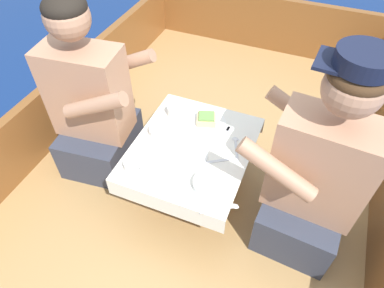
# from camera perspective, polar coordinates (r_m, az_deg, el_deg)

# --- Properties ---
(ground_plane) EXTENTS (60.00, 60.00, 0.00)m
(ground_plane) POSITION_cam_1_polar(r_m,az_deg,el_deg) (2.29, 0.68, -10.97)
(ground_plane) COLOR navy
(boat_deck) EXTENTS (2.02, 3.29, 0.32)m
(boat_deck) POSITION_cam_1_polar(r_m,az_deg,el_deg) (2.16, 0.72, -8.66)
(boat_deck) COLOR #A87F4C
(boat_deck) RESTS_ON ground_plane
(gunwale_port) EXTENTS (0.06, 3.29, 0.39)m
(gunwale_port) POSITION_cam_1_polar(r_m,az_deg,el_deg) (2.31, -22.46, 4.67)
(gunwale_port) COLOR brown
(gunwale_port) RESTS_ON boat_deck
(bow_coaming) EXTENTS (1.90, 0.06, 0.45)m
(bow_coaming) POSITION_cam_1_polar(r_m,az_deg,el_deg) (3.13, 12.43, 19.06)
(bow_coaming) COLOR brown
(bow_coaming) RESTS_ON boat_deck
(cockpit_table) EXTENTS (0.58, 0.68, 0.36)m
(cockpit_table) POSITION_cam_1_polar(r_m,az_deg,el_deg) (1.74, -0.00, -1.41)
(cockpit_table) COLOR #B2B2B7
(cockpit_table) RESTS_ON boat_deck
(person_port) EXTENTS (0.56, 0.49, 1.02)m
(person_port) POSITION_cam_1_polar(r_m,az_deg,el_deg) (1.93, -16.27, 6.01)
(person_port) COLOR #333847
(person_port) RESTS_ON boat_deck
(person_starboard) EXTENTS (0.55, 0.47, 1.05)m
(person_starboard) POSITION_cam_1_polar(r_m,az_deg,el_deg) (1.59, 19.78, -5.21)
(person_starboard) COLOR #333847
(person_starboard) RESTS_ON boat_deck
(plate_sandwich) EXTENTS (0.21, 0.21, 0.01)m
(plate_sandwich) POSITION_cam_1_polar(r_m,az_deg,el_deg) (1.83, 2.39, 3.57)
(plate_sandwich) COLOR white
(plate_sandwich) RESTS_ON cockpit_table
(plate_bread) EXTENTS (0.20, 0.20, 0.01)m
(plate_bread) POSITION_cam_1_polar(r_m,az_deg,el_deg) (1.67, -0.81, -1.70)
(plate_bread) COLOR white
(plate_bread) RESTS_ON cockpit_table
(sandwich) EXTENTS (0.12, 0.12, 0.05)m
(sandwich) POSITION_cam_1_polar(r_m,az_deg,el_deg) (1.81, 2.42, 4.20)
(sandwich) COLOR #E0BC7F
(sandwich) RESTS_ON plate_sandwich
(bowl_port_near) EXTENTS (0.15, 0.15, 0.04)m
(bowl_port_near) POSITION_cam_1_polar(r_m,az_deg,el_deg) (1.54, 2.93, -6.63)
(bowl_port_near) COLOR white
(bowl_port_near) RESTS_ON cockpit_table
(bowl_starboard_near) EXTENTS (0.14, 0.14, 0.04)m
(bowl_starboard_near) POSITION_cam_1_polar(r_m,az_deg,el_deg) (1.77, -4.91, 2.40)
(bowl_starboard_near) COLOR white
(bowl_starboard_near) RESTS_ON cockpit_table
(coffee_cup_port) EXTENTS (0.09, 0.06, 0.06)m
(coffee_cup_port) POSITION_cam_1_polar(r_m,az_deg,el_deg) (1.61, -10.12, -3.61)
(coffee_cup_port) COLOR white
(coffee_cup_port) RESTS_ON cockpit_table
(coffee_cup_starboard) EXTENTS (0.11, 0.08, 0.06)m
(coffee_cup_starboard) POSITION_cam_1_polar(r_m,az_deg,el_deg) (1.87, -2.91, 5.63)
(coffee_cup_starboard) COLOR white
(coffee_cup_starboard) RESTS_ON cockpit_table
(utensil_spoon_center) EXTENTS (0.08, 0.16, 0.01)m
(utensil_spoon_center) POSITION_cam_1_polar(r_m,az_deg,el_deg) (1.73, 7.33, -0.19)
(utensil_spoon_center) COLOR silver
(utensil_spoon_center) RESTS_ON cockpit_table
(utensil_fork_port) EXTENTS (0.02, 0.17, 0.00)m
(utensil_fork_port) POSITION_cam_1_polar(r_m,az_deg,el_deg) (1.78, 5.47, 1.51)
(utensil_fork_port) COLOR silver
(utensil_fork_port) RESTS_ON cockpit_table
(utensil_spoon_starboard) EXTENTS (0.15, 0.10, 0.01)m
(utensil_spoon_starboard) POSITION_cam_1_polar(r_m,az_deg,el_deg) (1.66, 5.37, -2.68)
(utensil_spoon_starboard) COLOR silver
(utensil_spoon_starboard) RESTS_ON cockpit_table
(utensil_knife_port) EXTENTS (0.12, 0.13, 0.00)m
(utensil_knife_port) POSITION_cam_1_polar(r_m,az_deg,el_deg) (1.52, -0.66, -8.54)
(utensil_knife_port) COLOR silver
(utensil_knife_port) RESTS_ON cockpit_table
(utensil_spoon_port) EXTENTS (0.15, 0.10, 0.01)m
(utensil_spoon_port) POSITION_cam_1_polar(r_m,az_deg,el_deg) (1.49, 5.59, -10.57)
(utensil_spoon_port) COLOR silver
(utensil_spoon_port) RESTS_ON cockpit_table
(utensil_knife_starboard) EXTENTS (0.17, 0.04, 0.00)m
(utensil_knife_starboard) POSITION_cam_1_polar(r_m,az_deg,el_deg) (1.95, -1.15, 6.55)
(utensil_knife_starboard) COLOR silver
(utensil_knife_starboard) RESTS_ON cockpit_table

